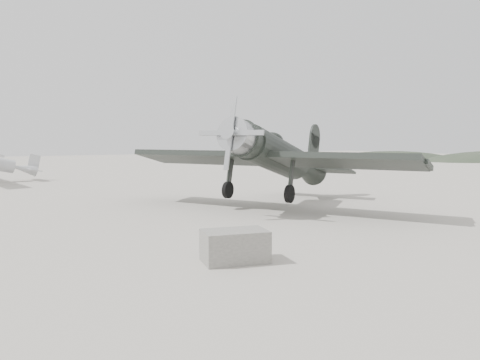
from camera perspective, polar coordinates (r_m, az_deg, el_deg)
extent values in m
plane|color=#A8A095|center=(15.18, 5.67, -6.66)|extent=(160.00, 160.00, 0.00)
ellipsoid|color=#2E3929|center=(78.56, 17.67, 2.53)|extent=(32.00, 16.00, 5.20)
cylinder|color=black|center=(21.06, 4.20, 3.01)|extent=(4.94, 3.66, 1.53)
cone|color=black|center=(24.35, 7.92, 3.37)|extent=(3.17, 2.61, 1.42)
cylinder|color=#B3B6B8|center=(18.13, -0.41, 2.71)|extent=(1.51, 1.66, 1.35)
cone|color=#B3B6B8|center=(17.57, -1.50, 2.63)|extent=(0.63, 0.72, 0.61)
cube|color=#B3B6B8|center=(17.64, -1.37, 2.64)|extent=(0.15, 0.20, 2.84)
ellipsoid|color=black|center=(20.85, 3.95, 4.85)|extent=(1.41, 1.23, 0.50)
cube|color=black|center=(20.39, 3.26, 1.88)|extent=(8.34, 12.57, 0.24)
cube|color=black|center=(25.15, 8.68, 3.54)|extent=(3.27, 4.59, 0.11)
cube|color=black|center=(25.30, 8.84, 5.64)|extent=(1.20, 0.73, 1.96)
cylinder|color=black|center=(19.52, 6.52, -2.69)|extent=(0.73, 0.51, 0.74)
cylinder|color=black|center=(20.86, -0.92, -2.17)|extent=(0.73, 0.51, 0.74)
cylinder|color=#333333|center=(19.43, 6.54, -0.56)|extent=(0.16, 0.16, 1.53)
cylinder|color=#333333|center=(20.78, -0.92, -0.17)|extent=(0.16, 0.16, 1.53)
cylinder|color=black|center=(25.43, 8.89, 2.37)|extent=(0.25, 0.19, 0.24)
cone|color=#A4A6A9|center=(37.93, -24.66, 2.28)|extent=(1.67, 1.08, 0.87)
cube|color=#A4A6A9|center=(38.04, -24.03, 2.38)|extent=(1.19, 3.04, 0.07)
cube|color=#A4A6A9|center=(38.05, -23.93, 3.24)|extent=(0.79, 0.18, 1.13)
cylinder|color=black|center=(38.10, -23.76, 1.93)|extent=(0.16, 0.08, 0.16)
cube|color=slate|center=(11.79, -0.64, -8.06)|extent=(1.78, 1.33, 0.80)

